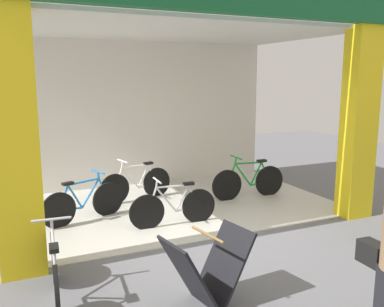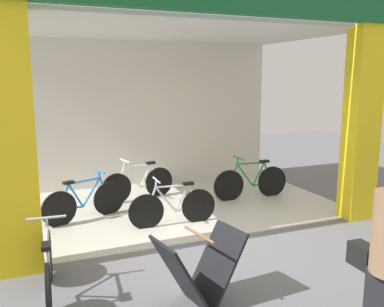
{
  "view_description": "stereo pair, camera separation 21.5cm",
  "coord_description": "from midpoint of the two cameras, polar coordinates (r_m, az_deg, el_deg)",
  "views": [
    {
      "loc": [
        -2.73,
        -5.21,
        2.37
      ],
      "look_at": [
        0.0,
        0.91,
        1.15
      ],
      "focal_mm": 38.87,
      "sensor_mm": 36.0,
      "label": 1
    },
    {
      "loc": [
        -2.54,
        -5.29,
        2.37
      ],
      "look_at": [
        0.0,
        0.91,
        1.15
      ],
      "focal_mm": 38.87,
      "sensor_mm": 36.0,
      "label": 2
    }
  ],
  "objects": [
    {
      "name": "bicycle_inside_1",
      "position": [
        8.2,
        -8.37,
        -4.16
      ],
      "size": [
        1.5,
        0.44,
        0.84
      ],
      "color": "black",
      "rests_on": "ground"
    },
    {
      "name": "bicycle_inside_2",
      "position": [
        7.2,
        -15.43,
        -6.53
      ],
      "size": [
        1.43,
        0.56,
        0.83
      ],
      "color": "black",
      "rests_on": "ground"
    },
    {
      "name": "bicycle_inside_0",
      "position": [
        8.32,
        7.06,
        -3.83
      ],
      "size": [
        1.58,
        0.43,
        0.87
      ],
      "color": "black",
      "rests_on": "ground"
    },
    {
      "name": "ground_plane",
      "position": [
        6.33,
        2.44,
        -11.67
      ],
      "size": [
        19.73,
        19.73,
        0.0
      ],
      "primitive_type": "plane",
      "color": "slate",
      "rests_on": "ground"
    },
    {
      "name": "bicycle_inside_3",
      "position": [
        6.76,
        -3.45,
        -7.35
      ],
      "size": [
        1.46,
        0.4,
        0.8
      ],
      "color": "black",
      "rests_on": "ground"
    },
    {
      "name": "bicycle_parked_0",
      "position": [
        4.84,
        -19.54,
        -15.13
      ],
      "size": [
        0.42,
        1.54,
        0.85
      ],
      "color": "black",
      "rests_on": "ground"
    },
    {
      "name": "sandwich_board_sign",
      "position": [
        4.5,
        0.68,
        -15.68
      ],
      "size": [
        0.98,
        0.68,
        0.81
      ],
      "color": "black",
      "rests_on": "ground"
    },
    {
      "name": "shop_facade",
      "position": [
        7.57,
        -3.74,
        8.36
      ],
      "size": [
        6.07,
        3.95,
        3.94
      ],
      "color": "beige",
      "rests_on": "ground"
    }
  ]
}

